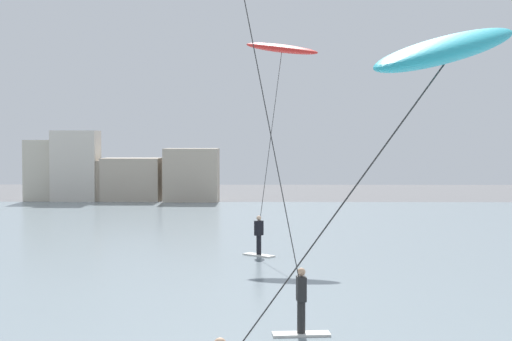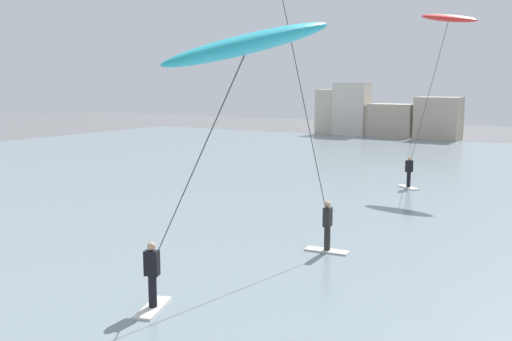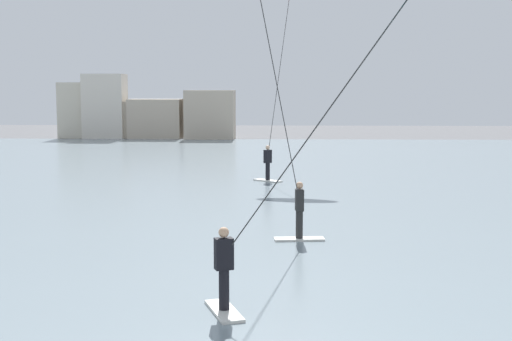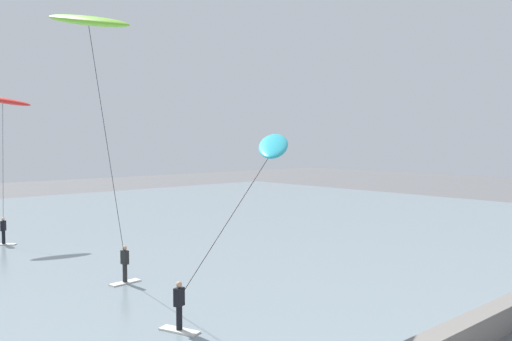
{
  "view_description": "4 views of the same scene",
  "coord_description": "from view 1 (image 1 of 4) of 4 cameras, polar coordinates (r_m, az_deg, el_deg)",
  "views": [
    {
      "loc": [
        -2.1,
        -1.27,
        4.86
      ],
      "look_at": [
        -2.35,
        17.22,
        4.1
      ],
      "focal_mm": 53.58,
      "sensor_mm": 36.0,
      "label": 1
    },
    {
      "loc": [
        6.1,
        0.68,
        5.44
      ],
      "look_at": [
        -0.53,
        11.52,
        3.51
      ],
      "focal_mm": 40.34,
      "sensor_mm": 36.0,
      "label": 2
    },
    {
      "loc": [
        -1.73,
        -2.48,
        4.34
      ],
      "look_at": [
        -2.46,
        16.94,
        2.07
      ],
      "focal_mm": 49.8,
      "sensor_mm": 36.0,
      "label": 3
    },
    {
      "loc": [
        -12.46,
        -3.82,
        6.31
      ],
      "look_at": [
        1.58,
        11.7,
        5.13
      ],
      "focal_mm": 37.68,
      "sensor_mm": 36.0,
      "label": 4
    }
  ],
  "objects": [
    {
      "name": "kitesurfer_red",
      "position": [
        33.55,
        1.79,
        7.93
      ],
      "size": [
        3.51,
        4.39,
        9.23
      ],
      "color": "silver",
      "rests_on": "water_bay"
    },
    {
      "name": "water_bay",
      "position": [
        32.12,
        4.54,
        -6.26
      ],
      "size": [
        84.0,
        52.0,
        0.1
      ],
      "primitive_type": "cube",
      "color": "gray",
      "rests_on": "ground"
    },
    {
      "name": "far_shore_buildings",
      "position": [
        59.97,
        -10.39,
        -0.28
      ],
      "size": [
        14.9,
        3.26,
        5.52
      ],
      "color": "beige",
      "rests_on": "ground"
    },
    {
      "name": "kitesurfer_cyan",
      "position": [
        11.17,
        12.37,
        6.12
      ],
      "size": [
        5.21,
        3.16,
        6.59
      ],
      "color": "silver",
      "rests_on": "water_bay"
    }
  ]
}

